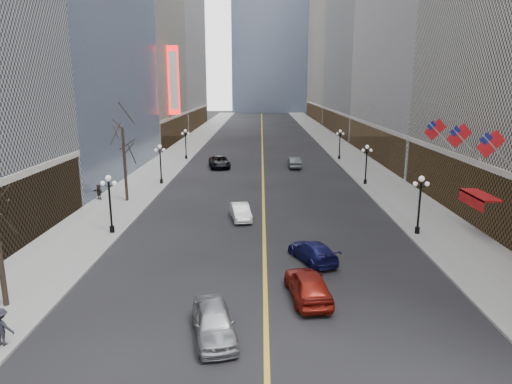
{
  "coord_description": "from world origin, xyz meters",
  "views": [
    {
      "loc": [
        -0.27,
        -3.59,
        11.33
      ],
      "look_at": [
        -0.49,
        16.63,
        6.55
      ],
      "focal_mm": 32.0,
      "sensor_mm": 36.0,
      "label": 1
    }
  ],
  "objects_px": {
    "streetlamp_west_3": "(186,141)",
    "car_sb_near": "(312,251)",
    "car_sb_mid": "(308,285)",
    "car_nb_near": "(214,322)",
    "streetlamp_east_1": "(420,199)",
    "streetlamp_east_2": "(366,160)",
    "streetlamp_west_1": "(110,198)",
    "streetlamp_east_3": "(340,141)",
    "streetlamp_west_2": "(160,160)",
    "car_nb_mid": "(241,212)",
    "car_sb_far": "(294,162)",
    "car_nb_far": "(219,162)"
  },
  "relations": [
    {
      "from": "streetlamp_east_3",
      "to": "car_nb_mid",
      "type": "distance_m",
      "value": 34.86
    },
    {
      "from": "car_sb_near",
      "to": "car_sb_far",
      "type": "relative_size",
      "value": 0.98
    },
    {
      "from": "streetlamp_east_1",
      "to": "streetlamp_east_2",
      "type": "bearing_deg",
      "value": 90.0
    },
    {
      "from": "streetlamp_east_2",
      "to": "streetlamp_east_1",
      "type": "bearing_deg",
      "value": -90.0
    },
    {
      "from": "car_nb_near",
      "to": "car_nb_mid",
      "type": "distance_m",
      "value": 18.81
    },
    {
      "from": "streetlamp_east_3",
      "to": "car_sb_mid",
      "type": "distance_m",
      "value": 47.84
    },
    {
      "from": "streetlamp_west_1",
      "to": "streetlamp_east_3",
      "type": "bearing_deg",
      "value": 56.75
    },
    {
      "from": "streetlamp_east_2",
      "to": "streetlamp_west_2",
      "type": "relative_size",
      "value": 1.0
    },
    {
      "from": "car_nb_mid",
      "to": "streetlamp_west_1",
      "type": "bearing_deg",
      "value": -168.37
    },
    {
      "from": "streetlamp_west_3",
      "to": "car_sb_near",
      "type": "relative_size",
      "value": 0.99
    },
    {
      "from": "streetlamp_west_2",
      "to": "car_nb_far",
      "type": "distance_m",
      "value": 12.73
    },
    {
      "from": "streetlamp_east_2",
      "to": "car_sb_near",
      "type": "height_order",
      "value": "streetlamp_east_2"
    },
    {
      "from": "streetlamp_east_3",
      "to": "streetlamp_west_1",
      "type": "distance_m",
      "value": 43.05
    },
    {
      "from": "car_sb_far",
      "to": "streetlamp_west_1",
      "type": "bearing_deg",
      "value": 59.08
    },
    {
      "from": "streetlamp_west_3",
      "to": "car_sb_near",
      "type": "distance_m",
      "value": 44.01
    },
    {
      "from": "car_sb_near",
      "to": "car_sb_mid",
      "type": "height_order",
      "value": "car_sb_mid"
    },
    {
      "from": "streetlamp_east_2",
      "to": "car_nb_far",
      "type": "distance_m",
      "value": 21.16
    },
    {
      "from": "streetlamp_west_1",
      "to": "car_nb_far",
      "type": "height_order",
      "value": "streetlamp_west_1"
    },
    {
      "from": "streetlamp_east_3",
      "to": "streetlamp_west_3",
      "type": "bearing_deg",
      "value": 180.0
    },
    {
      "from": "streetlamp_west_3",
      "to": "car_sb_far",
      "type": "height_order",
      "value": "streetlamp_west_3"
    },
    {
      "from": "streetlamp_east_2",
      "to": "car_nb_mid",
      "type": "xyz_separation_m",
      "value": [
        -13.8,
        -13.94,
        -2.22
      ]
    },
    {
      "from": "streetlamp_east_3",
      "to": "streetlamp_west_2",
      "type": "xyz_separation_m",
      "value": [
        -23.6,
        -18.0,
        0.0
      ]
    },
    {
      "from": "car_nb_near",
      "to": "car_nb_far",
      "type": "distance_m",
      "value": 44.05
    },
    {
      "from": "streetlamp_east_1",
      "to": "streetlamp_west_1",
      "type": "height_order",
      "value": "same"
    },
    {
      "from": "streetlamp_west_2",
      "to": "streetlamp_west_3",
      "type": "relative_size",
      "value": 1.0
    },
    {
      "from": "streetlamp_east_2",
      "to": "car_nb_near",
      "type": "distance_m",
      "value": 35.75
    },
    {
      "from": "streetlamp_west_3",
      "to": "streetlamp_west_1",
      "type": "bearing_deg",
      "value": -90.0
    },
    {
      "from": "car_sb_far",
      "to": "car_nb_far",
      "type": "bearing_deg",
      "value": -1.95
    },
    {
      "from": "streetlamp_east_2",
      "to": "car_sb_mid",
      "type": "xyz_separation_m",
      "value": [
        -9.52,
        -28.83,
        -2.08
      ]
    },
    {
      "from": "streetlamp_east_2",
      "to": "car_nb_mid",
      "type": "relative_size",
      "value": 1.09
    },
    {
      "from": "streetlamp_west_1",
      "to": "car_sb_mid",
      "type": "xyz_separation_m",
      "value": [
        14.08,
        -10.83,
        -2.08
      ]
    },
    {
      "from": "car_nb_mid",
      "to": "car_sb_near",
      "type": "xyz_separation_m",
      "value": [
        5.14,
        -9.4,
        -0.02
      ]
    },
    {
      "from": "streetlamp_east_2",
      "to": "streetlamp_west_2",
      "type": "height_order",
      "value": "same"
    },
    {
      "from": "streetlamp_west_1",
      "to": "streetlamp_west_2",
      "type": "height_order",
      "value": "same"
    },
    {
      "from": "streetlamp_east_3",
      "to": "car_sb_far",
      "type": "bearing_deg",
      "value": -137.15
    },
    {
      "from": "streetlamp_west_3",
      "to": "car_sb_near",
      "type": "xyz_separation_m",
      "value": [
        14.94,
        -41.33,
        -2.24
      ]
    },
    {
      "from": "car_sb_mid",
      "to": "car_sb_far",
      "type": "bearing_deg",
      "value": -100.5
    },
    {
      "from": "car_sb_mid",
      "to": "streetlamp_west_3",
      "type": "bearing_deg",
      "value": -80.72
    },
    {
      "from": "streetlamp_west_2",
      "to": "streetlamp_east_1",
      "type": "bearing_deg",
      "value": -37.33
    },
    {
      "from": "streetlamp_west_3",
      "to": "streetlamp_west_2",
      "type": "bearing_deg",
      "value": -90.0
    },
    {
      "from": "car_nb_near",
      "to": "car_sb_mid",
      "type": "distance_m",
      "value": 6.1
    },
    {
      "from": "streetlamp_east_3",
      "to": "streetlamp_east_1",
      "type": "bearing_deg",
      "value": -90.0
    },
    {
      "from": "streetlamp_east_1",
      "to": "car_nb_near",
      "type": "height_order",
      "value": "streetlamp_east_1"
    },
    {
      "from": "car_sb_mid",
      "to": "streetlamp_west_2",
      "type": "bearing_deg",
      "value": -71.43
    },
    {
      "from": "streetlamp_east_2",
      "to": "streetlamp_east_3",
      "type": "distance_m",
      "value": 18.0
    },
    {
      "from": "car_sb_mid",
      "to": "car_nb_near",
      "type": "bearing_deg",
      "value": 32.47
    },
    {
      "from": "streetlamp_west_2",
      "to": "car_sb_far",
      "type": "height_order",
      "value": "streetlamp_west_2"
    },
    {
      "from": "car_sb_far",
      "to": "streetlamp_east_1",
      "type": "bearing_deg",
      "value": 102.4
    },
    {
      "from": "streetlamp_west_1",
      "to": "car_nb_near",
      "type": "relative_size",
      "value": 1.01
    },
    {
      "from": "car_nb_mid",
      "to": "car_sb_far",
      "type": "xyz_separation_m",
      "value": [
        6.4,
        25.07,
        0.08
      ]
    }
  ]
}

